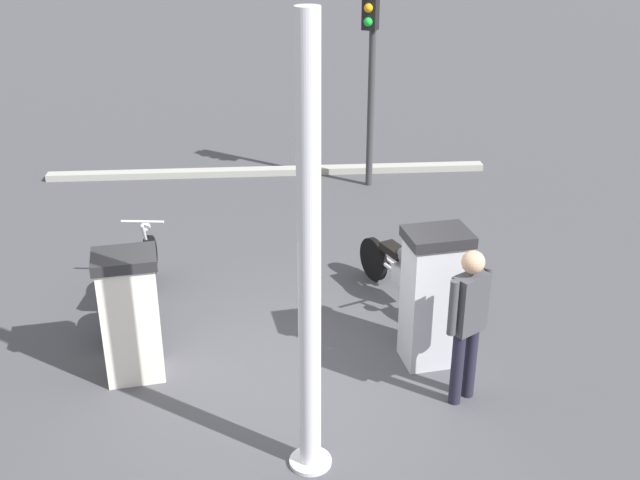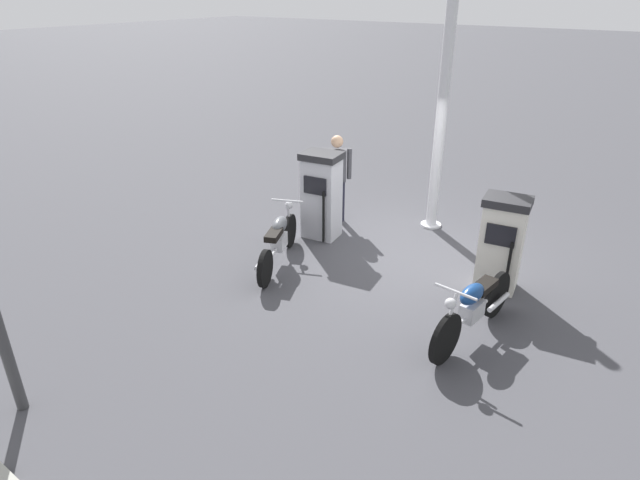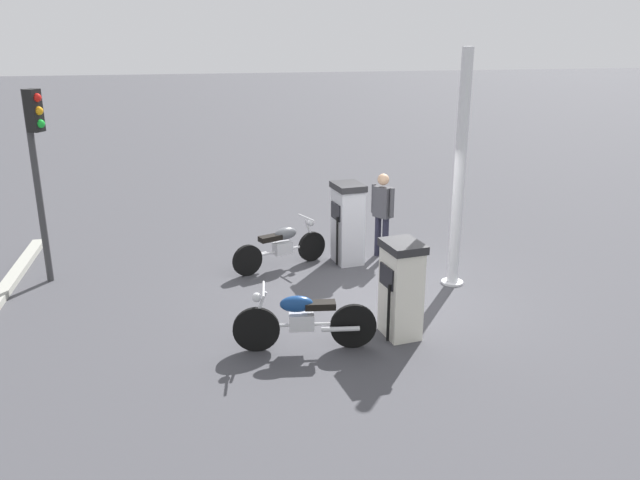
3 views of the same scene
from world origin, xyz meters
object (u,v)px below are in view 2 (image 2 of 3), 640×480
Objects in this scene: fuel_pump_far at (501,243)px; motorcycle_near_pump at (278,240)px; fuel_pump_near at (321,195)px; attendant_person at (337,173)px; motorcycle_far_pump at (473,307)px; canopy_support_pole at (441,124)px.

fuel_pump_far reaches higher than motorcycle_near_pump.
fuel_pump_near is 0.80m from attendant_person.
canopy_support_pole is at bearing -147.91° from motorcycle_far_pump.
fuel_pump_far is at bearing 48.12° from canopy_support_pole.
canopy_support_pole is at bearing -131.88° from fuel_pump_far.
fuel_pump_far is at bearing 77.65° from attendant_person.
fuel_pump_far is 0.77× the size of motorcycle_near_pump.
motorcycle_near_pump is 1.11× the size of attendant_person.
attendant_person is 0.41× the size of canopy_support_pole.
fuel_pump_far is 0.86× the size of attendant_person.
motorcycle_near_pump is at bearing -67.86° from fuel_pump_far.
fuel_pump_far is at bearing 112.14° from motorcycle_near_pump.
fuel_pump_near reaches higher than motorcycle_near_pump.
canopy_support_pole reaches higher than fuel_pump_far.
motorcycle_near_pump is 3.64m from canopy_support_pole.
fuel_pump_far is 3.53m from motorcycle_near_pump.
fuel_pump_far is 2.73m from canopy_support_pole.
motorcycle_far_pump is at bearing 57.91° from attendant_person.
fuel_pump_near is at bearing 12.63° from attendant_person.
fuel_pump_near is at bearing -113.67° from motorcycle_far_pump.
canopy_support_pole reaches higher than attendant_person.
fuel_pump_near is 1.08× the size of fuel_pump_far.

